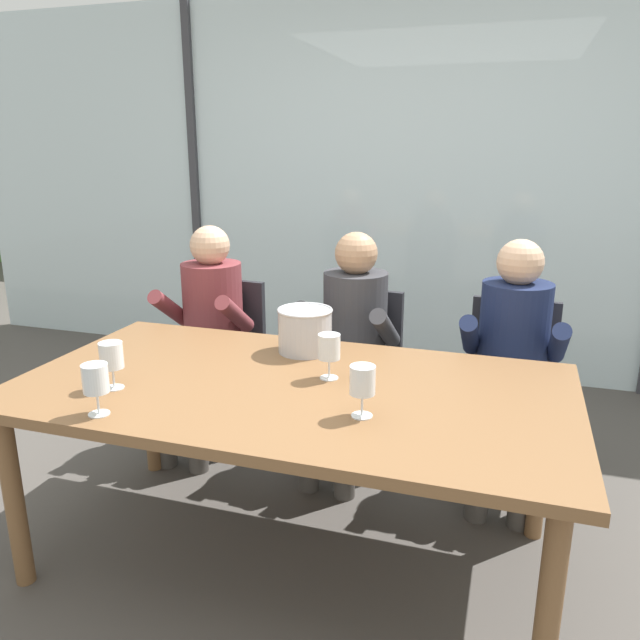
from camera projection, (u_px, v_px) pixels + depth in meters
name	position (u px, v px, depth m)	size (l,w,h in m)	color
ground	(356.00, 445.00, 3.39)	(14.00, 14.00, 0.00)	#4C4742
window_glass_panel	(407.00, 189.00, 4.24)	(7.24, 0.03, 2.60)	silver
window_mullion_left	(195.00, 185.00, 4.70)	(0.06, 0.06, 2.60)	#38383D
hillside_vineyard	(458.00, 188.00, 7.63)	(13.24, 2.40, 2.14)	#477A38
dining_table	(291.00, 401.00, 2.29)	(2.04, 1.09, 0.75)	brown
chair_near_curtain	(223.00, 347.00, 3.43)	(0.48, 0.48, 0.87)	#232328
chair_left_of_center	(357.00, 361.00, 3.21)	(0.49, 0.49, 0.87)	#232328
chair_center	(509.00, 377.00, 2.99)	(0.46, 0.46, 0.87)	#232328
person_maroon_top	(207.00, 324.00, 3.27)	(0.46, 0.61, 1.19)	brown
person_charcoal_jacket	(350.00, 337.00, 3.03)	(0.48, 0.62, 1.19)	#38383D
person_navy_polo	(512.00, 353.00, 2.81)	(0.46, 0.61, 1.19)	#192347
ice_bucket_primary	(305.00, 330.00, 2.60)	(0.24, 0.24, 0.19)	#B7B7BC
wine_glass_by_left_taster	(96.00, 381.00, 1.98)	(0.08, 0.08, 0.17)	silver
wine_glass_near_bucket	(329.00, 349.00, 2.29)	(0.08, 0.08, 0.17)	silver
wine_glass_center_pour	(112.00, 358.00, 2.20)	(0.08, 0.08, 0.17)	silver
wine_glass_by_right_taster	(362.00, 382.00, 1.97)	(0.08, 0.08, 0.17)	silver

